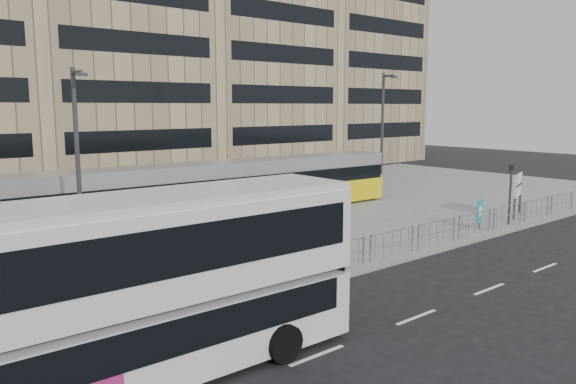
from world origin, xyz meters
TOP-DOWN VIEW (x-y plane):
  - ground at (0.00, 0.00)m, footprint 120.00×120.00m
  - plaza at (0.00, 12.00)m, footprint 64.00×24.00m
  - kerb at (0.00, 0.05)m, footprint 64.00×0.25m
  - building_row at (1.55, 34.27)m, footprint 70.40×18.40m
  - pedestrian_barrier at (2.00, 0.50)m, footprint 32.07×0.07m
  - road_markings at (1.00, -4.00)m, footprint 62.00×0.12m
  - double_decker_bus at (-9.91, -2.47)m, footprint 10.62×2.86m
  - tram at (-0.18, 11.65)m, footprint 26.03×3.35m
  - station_sign at (14.09, 1.48)m, footprint 1.98×0.76m
  - ad_panel at (9.75, 1.13)m, footprint 0.76×0.25m
  - pedestrian at (4.31, 7.57)m, footprint 0.52×0.72m
  - traffic_light_west at (-3.32, 2.12)m, footprint 0.20×0.23m
  - traffic_light_east at (11.86, 0.74)m, footprint 0.19×0.22m
  - lamp_post_west at (-7.36, 8.20)m, footprint 0.45×1.04m
  - lamp_post_east at (13.19, 10.42)m, footprint 0.45×1.04m

SIDE VIEW (x-z plane):
  - ground at x=0.00m, z-range 0.00..0.00m
  - road_markings at x=1.00m, z-range 0.00..0.01m
  - kerb at x=0.00m, z-range -0.01..0.16m
  - plaza at x=0.00m, z-range 0.00..0.15m
  - pedestrian_barrier at x=2.00m, z-range 0.43..1.53m
  - ad_panel at x=9.75m, z-range 0.27..1.71m
  - pedestrian at x=4.31m, z-range 0.15..2.01m
  - tram at x=-0.18m, z-range 0.15..3.21m
  - station_sign at x=14.09m, z-range 0.61..2.99m
  - traffic_light_west at x=-3.32m, z-range 0.57..3.67m
  - traffic_light_east at x=11.86m, z-range 0.57..3.67m
  - double_decker_bus at x=-9.91m, z-range 0.17..4.40m
  - lamp_post_west at x=-7.36m, z-range 0.52..7.99m
  - lamp_post_east at x=13.19m, z-range 0.52..8.65m
  - building_row at x=1.55m, z-range -2.69..28.51m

